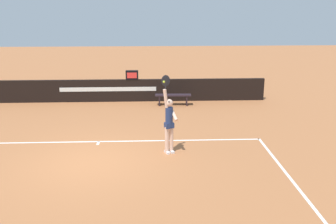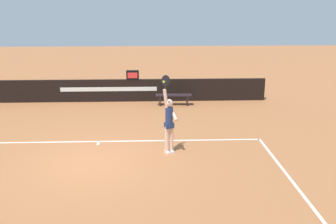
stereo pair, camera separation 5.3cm
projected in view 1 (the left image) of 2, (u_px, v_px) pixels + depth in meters
ground_plane at (91, 162)px, 11.23m from camera, size 60.00×60.00×0.00m
court_lines at (85, 178)px, 10.21m from camera, size 10.90×5.60×0.00m
back_wall at (113, 91)px, 17.86m from camera, size 14.11×0.17×1.03m
speed_display at (132, 75)px, 17.69m from camera, size 0.57×0.20×0.42m
tennis_player at (169, 121)px, 11.63m from camera, size 0.52×0.48×2.45m
tennis_ball at (164, 82)px, 10.95m from camera, size 0.07×0.07×0.07m
courtside_bench_near at (173, 97)px, 17.23m from camera, size 1.61×0.41×0.49m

